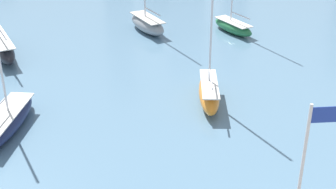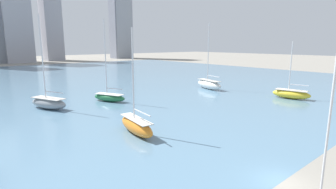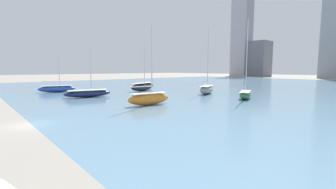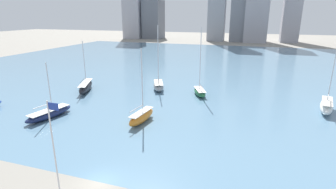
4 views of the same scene
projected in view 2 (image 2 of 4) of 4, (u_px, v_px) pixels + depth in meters
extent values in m
plane|color=gray|center=(281.00, 183.00, 20.73)|extent=(500.00, 500.00, 0.00)
cube|color=slate|center=(39.00, 83.00, 73.24)|extent=(180.00, 140.00, 0.00)
cylinder|color=silver|center=(327.00, 139.00, 15.60)|extent=(0.14, 0.14, 10.46)
cube|color=#9E9EA8|center=(14.00, 7.00, 148.96)|extent=(14.52, 15.85, 62.35)
cube|color=#9E9EA8|center=(50.00, 11.00, 167.68)|extent=(10.66, 13.75, 62.81)
cube|color=#8E939E|center=(121.00, 13.00, 193.06)|extent=(12.89, 8.61, 66.36)
cube|color=gray|center=(121.00, 15.00, 194.80)|extent=(14.61, 9.94, 64.05)
ellipsoid|color=#236B3D|center=(109.00, 98.00, 49.89)|extent=(4.82, 7.15, 1.44)
cube|color=silver|center=(109.00, 94.00, 49.76)|extent=(3.95, 5.86, 0.10)
cube|color=#2D2D33|center=(110.00, 100.00, 49.96)|extent=(0.67, 1.19, 0.65)
cylinder|color=silver|center=(105.00, 57.00, 48.66)|extent=(0.18, 0.18, 13.76)
cylinder|color=silver|center=(115.00, 89.00, 49.01)|extent=(1.65, 3.32, 0.14)
ellipsoid|color=orange|center=(136.00, 126.00, 31.75)|extent=(2.60, 7.60, 1.93)
cube|color=silver|center=(136.00, 119.00, 31.57)|extent=(2.13, 6.23, 0.10)
cube|color=#2D2D33|center=(136.00, 130.00, 31.85)|extent=(0.31, 1.35, 0.87)
cylinder|color=silver|center=(133.00, 74.00, 31.00)|extent=(0.18, 0.18, 10.76)
cylinder|color=silver|center=(142.00, 112.00, 30.14)|extent=(0.61, 4.07, 0.14)
ellipsoid|color=yellow|center=(291.00, 94.00, 52.38)|extent=(3.68, 7.54, 1.77)
cube|color=beige|center=(291.00, 90.00, 52.22)|extent=(3.01, 6.18, 0.10)
cube|color=#2D2D33|center=(291.00, 97.00, 52.47)|extent=(0.39, 1.31, 0.79)
cylinder|color=silver|center=(291.00, 66.00, 51.64)|extent=(0.18, 0.18, 9.54)
cylinder|color=silver|center=(299.00, 85.00, 51.23)|extent=(0.77, 3.51, 0.14)
ellipsoid|color=gray|center=(49.00, 103.00, 44.15)|extent=(5.24, 7.98, 1.88)
cube|color=#BCB7AD|center=(48.00, 98.00, 43.98)|extent=(4.30, 6.55, 0.10)
cube|color=#2D2D33|center=(49.00, 106.00, 44.24)|extent=(0.69, 1.33, 0.84)
cylinder|color=silver|center=(42.00, 57.00, 42.92)|extent=(0.18, 0.18, 13.62)
cylinder|color=silver|center=(54.00, 92.00, 43.09)|extent=(1.76, 3.87, 0.14)
ellipsoid|color=white|center=(209.00, 85.00, 63.49)|extent=(3.94, 8.94, 2.18)
cube|color=#BCB7AD|center=(209.00, 80.00, 63.29)|extent=(3.23, 7.33, 0.10)
cube|color=#2D2D33|center=(209.00, 87.00, 63.60)|extent=(0.48, 1.56, 0.98)
cylinder|color=silver|center=(208.00, 52.00, 62.56)|extent=(0.18, 0.18, 13.47)
cylinder|color=silver|center=(213.00, 76.00, 61.67)|extent=(1.08, 4.47, 0.14)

